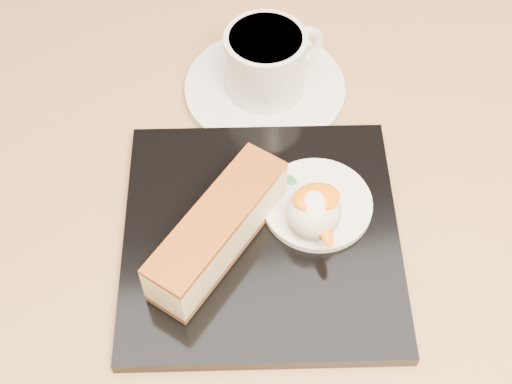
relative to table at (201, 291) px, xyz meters
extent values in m
cylinder|color=black|center=(0.00, 0.00, -0.21)|extent=(0.08, 0.08, 0.66)
cube|color=brown|center=(0.00, 0.00, 0.14)|extent=(0.80, 0.80, 0.04)
cube|color=black|center=(0.05, -0.04, 0.16)|extent=(0.26, 0.26, 0.01)
cube|color=brown|center=(0.02, -0.05, 0.17)|extent=(0.13, 0.12, 0.01)
cube|color=#FFE9A6|center=(0.02, -0.05, 0.19)|extent=(0.13, 0.12, 0.03)
cube|color=#8B420F|center=(0.02, -0.05, 0.21)|extent=(0.13, 0.12, 0.00)
cylinder|color=white|center=(0.10, -0.03, 0.17)|extent=(0.09, 0.09, 0.01)
sphere|color=white|center=(0.09, -0.05, 0.19)|extent=(0.04, 0.04, 0.04)
ellipsoid|color=orange|center=(0.09, -0.05, 0.21)|extent=(0.04, 0.03, 0.01)
ellipsoid|color=#297F33|center=(0.07, -0.01, 0.17)|extent=(0.02, 0.01, 0.00)
ellipsoid|color=#297F33|center=(0.08, 0.00, 0.17)|extent=(0.02, 0.02, 0.00)
ellipsoid|color=#297F33|center=(0.06, 0.00, 0.17)|extent=(0.01, 0.02, 0.00)
cylinder|color=white|center=(0.09, 0.11, 0.16)|extent=(0.15, 0.15, 0.01)
cylinder|color=white|center=(0.09, 0.11, 0.20)|extent=(0.07, 0.07, 0.06)
cylinder|color=black|center=(0.09, 0.11, 0.22)|extent=(0.06, 0.06, 0.00)
torus|color=white|center=(0.13, 0.13, 0.20)|extent=(0.04, 0.02, 0.04)
camera|label=1|loc=(-0.02, -0.34, 0.65)|focal=50.00mm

